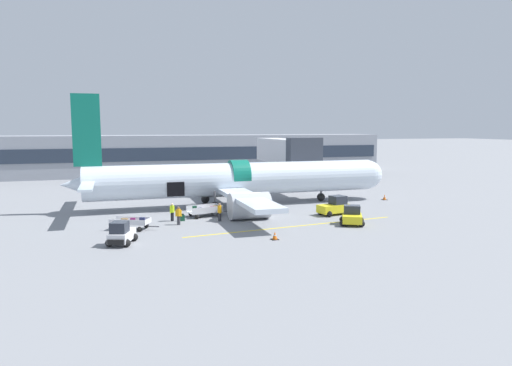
{
  "coord_description": "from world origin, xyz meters",
  "views": [
    {
      "loc": [
        -11.31,
        -39.8,
        8.21
      ],
      "look_at": [
        2.21,
        2.84,
        2.77
      ],
      "focal_mm": 32.0,
      "sensor_mm": 36.0,
      "label": 1
    }
  ],
  "objects_px": {
    "airplane": "(234,180)",
    "baggage_cart_queued": "(132,223)",
    "baggage_tug_mid": "(352,217)",
    "suitcase_on_tarmac_upright": "(182,218)",
    "ground_crew_loader_b": "(220,212)",
    "ground_crew_supervisor": "(172,212)",
    "ground_crew_loader_a": "(179,215)",
    "ground_crew_driver": "(234,201)",
    "baggage_cart_loading": "(206,211)",
    "baggage_tug_lead": "(121,235)",
    "baggage_tug_rear": "(335,207)"
  },
  "relations": [
    {
      "from": "baggage_cart_queued",
      "to": "ground_crew_driver",
      "type": "bearing_deg",
      "value": 29.07
    },
    {
      "from": "baggage_tug_lead",
      "to": "baggage_tug_rear",
      "type": "xyz_separation_m",
      "value": [
        19.56,
        5.44,
        0.06
      ]
    },
    {
      "from": "airplane",
      "to": "baggage_tug_mid",
      "type": "height_order",
      "value": "airplane"
    },
    {
      "from": "baggage_tug_lead",
      "to": "baggage_cart_loading",
      "type": "xyz_separation_m",
      "value": [
        7.73,
        8.33,
        -0.2
      ]
    },
    {
      "from": "airplane",
      "to": "ground_crew_loader_b",
      "type": "relative_size",
      "value": 21.54
    },
    {
      "from": "baggage_tug_rear",
      "to": "baggage_cart_queued",
      "type": "bearing_deg",
      "value": -177.68
    },
    {
      "from": "ground_crew_supervisor",
      "to": "ground_crew_loader_a",
      "type": "bearing_deg",
      "value": -79.61
    },
    {
      "from": "ground_crew_loader_a",
      "to": "baggage_tug_mid",
      "type": "bearing_deg",
      "value": -17.22
    },
    {
      "from": "baggage_tug_lead",
      "to": "ground_crew_driver",
      "type": "distance_m",
      "value": 15.01
    },
    {
      "from": "airplane",
      "to": "baggage_cart_loading",
      "type": "height_order",
      "value": "airplane"
    },
    {
      "from": "baggage_tug_mid",
      "to": "ground_crew_supervisor",
      "type": "xyz_separation_m",
      "value": [
        -14.42,
        6.11,
        0.16
      ]
    },
    {
      "from": "airplane",
      "to": "baggage_tug_mid",
      "type": "bearing_deg",
      "value": -59.58
    },
    {
      "from": "baggage_cart_loading",
      "to": "ground_crew_driver",
      "type": "distance_m",
      "value": 3.78
    },
    {
      "from": "ground_crew_driver",
      "to": "ground_crew_supervisor",
      "type": "relative_size",
      "value": 1.15
    },
    {
      "from": "baggage_tug_lead",
      "to": "ground_crew_loader_a",
      "type": "distance_m",
      "value": 7.17
    },
    {
      "from": "ground_crew_driver",
      "to": "baggage_tug_lead",
      "type": "bearing_deg",
      "value": -136.81
    },
    {
      "from": "airplane",
      "to": "ground_crew_supervisor",
      "type": "xyz_separation_m",
      "value": [
        -7.25,
        -6.09,
        -1.87
      ]
    },
    {
      "from": "baggage_tug_lead",
      "to": "ground_crew_loader_b",
      "type": "height_order",
      "value": "baggage_tug_lead"
    },
    {
      "from": "baggage_tug_mid",
      "to": "baggage_cart_queued",
      "type": "height_order",
      "value": "baggage_tug_mid"
    },
    {
      "from": "baggage_tug_mid",
      "to": "ground_crew_loader_a",
      "type": "distance_m",
      "value": 14.76
    },
    {
      "from": "baggage_cart_queued",
      "to": "ground_crew_loader_b",
      "type": "relative_size",
      "value": 2.43
    },
    {
      "from": "airplane",
      "to": "baggage_cart_queued",
      "type": "relative_size",
      "value": 8.87
    },
    {
      "from": "airplane",
      "to": "baggage_tug_mid",
      "type": "distance_m",
      "value": 14.29
    },
    {
      "from": "baggage_cart_queued",
      "to": "ground_crew_loader_b",
      "type": "xyz_separation_m",
      "value": [
        7.55,
        1.04,
        0.34
      ]
    },
    {
      "from": "baggage_tug_lead",
      "to": "ground_crew_driver",
      "type": "height_order",
      "value": "ground_crew_driver"
    },
    {
      "from": "baggage_cart_loading",
      "to": "ground_crew_loader_a",
      "type": "xyz_separation_m",
      "value": [
        -2.94,
        -2.99,
        0.32
      ]
    },
    {
      "from": "baggage_tug_mid",
      "to": "baggage_cart_loading",
      "type": "relative_size",
      "value": 0.69
    },
    {
      "from": "ground_crew_driver",
      "to": "baggage_tug_rear",
      "type": "bearing_deg",
      "value": -29.26
    },
    {
      "from": "ground_crew_loader_a",
      "to": "ground_crew_supervisor",
      "type": "bearing_deg",
      "value": 100.39
    },
    {
      "from": "baggage_tug_mid",
      "to": "ground_crew_supervisor",
      "type": "bearing_deg",
      "value": 157.04
    },
    {
      "from": "baggage_tug_lead",
      "to": "baggage_cart_loading",
      "type": "height_order",
      "value": "baggage_tug_lead"
    },
    {
      "from": "ground_crew_driver",
      "to": "suitcase_on_tarmac_upright",
      "type": "bearing_deg",
      "value": -148.42
    },
    {
      "from": "ground_crew_supervisor",
      "to": "baggage_tug_rear",
      "type": "bearing_deg",
      "value": -6.19
    },
    {
      "from": "baggage_tug_rear",
      "to": "suitcase_on_tarmac_upright",
      "type": "distance_m",
      "value": 14.32
    },
    {
      "from": "ground_crew_supervisor",
      "to": "baggage_cart_queued",
      "type": "bearing_deg",
      "value": -146.21
    },
    {
      "from": "baggage_tug_lead",
      "to": "baggage_cart_queued",
      "type": "relative_size",
      "value": 0.75
    },
    {
      "from": "baggage_cart_queued",
      "to": "baggage_tug_mid",
      "type": "bearing_deg",
      "value": -11.67
    },
    {
      "from": "baggage_cart_queued",
      "to": "ground_crew_loader_a",
      "type": "distance_m",
      "value": 3.96
    },
    {
      "from": "airplane",
      "to": "baggage_tug_rear",
      "type": "height_order",
      "value": "airplane"
    },
    {
      "from": "baggage_tug_lead",
      "to": "ground_crew_supervisor",
      "type": "xyz_separation_m",
      "value": [
        4.47,
        7.08,
        0.14
      ]
    },
    {
      "from": "airplane",
      "to": "baggage_cart_loading",
      "type": "relative_size",
      "value": 8.52
    },
    {
      "from": "baggage_cart_queued",
      "to": "ground_crew_supervisor",
      "type": "bearing_deg",
      "value": 33.79
    },
    {
      "from": "airplane",
      "to": "ground_crew_loader_a",
      "type": "xyz_separation_m",
      "value": [
        -6.93,
        -7.83,
        -1.89
      ]
    },
    {
      "from": "baggage_cart_queued",
      "to": "baggage_tug_lead",
      "type": "bearing_deg",
      "value": -100.8
    },
    {
      "from": "baggage_tug_mid",
      "to": "suitcase_on_tarmac_upright",
      "type": "bearing_deg",
      "value": 156.72
    },
    {
      "from": "airplane",
      "to": "ground_crew_loader_b",
      "type": "distance_m",
      "value": 8.34
    },
    {
      "from": "baggage_cart_loading",
      "to": "baggage_cart_queued",
      "type": "distance_m",
      "value": 7.74
    },
    {
      "from": "baggage_tug_rear",
      "to": "suitcase_on_tarmac_upright",
      "type": "bearing_deg",
      "value": 174.52
    },
    {
      "from": "airplane",
      "to": "baggage_tug_mid",
      "type": "xyz_separation_m",
      "value": [
        7.16,
        -12.2,
        -2.03
      ]
    },
    {
      "from": "airplane",
      "to": "baggage_cart_queued",
      "type": "height_order",
      "value": "airplane"
    }
  ]
}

